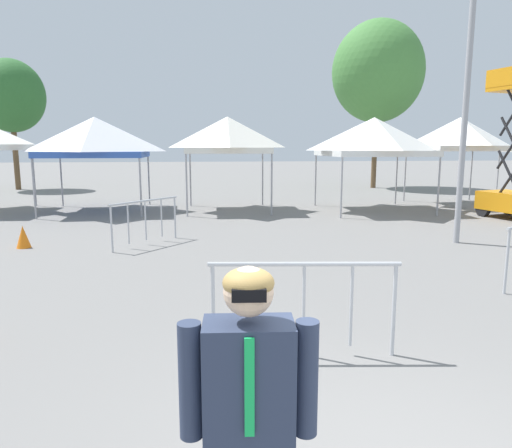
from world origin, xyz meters
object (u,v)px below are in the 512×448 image
object	(u,v)px
tree_behind_tents_center	(378,72)
canopy_tent_far_left	(95,137)
traffic_cone_near_barrier	(23,237)
crowd_barrier_near_person	(145,213)
person_foreground	(249,420)
tree_behind_tents_left	(11,96)
crowd_barrier_mid_lot	(304,290)
canopy_tent_behind_right	(228,135)
canopy_tent_left_of_center	(459,134)
light_pole_near_lift	(470,48)
canopy_tent_center	(374,137)

from	to	relation	value
tree_behind_tents_center	canopy_tent_far_left	bearing A→B (deg)	-149.23
traffic_cone_near_barrier	crowd_barrier_near_person	bearing A→B (deg)	-0.50
person_foreground	tree_behind_tents_center	bearing A→B (deg)	67.31
tree_behind_tents_left	tree_behind_tents_center	size ratio (longest dim) A/B	0.76
tree_behind_tents_center	crowd_barrier_mid_lot	world-z (taller)	tree_behind_tents_center
canopy_tent_behind_right	canopy_tent_left_of_center	bearing A→B (deg)	2.65
traffic_cone_near_barrier	light_pole_near_lift	bearing A→B (deg)	-4.10
person_foreground	tree_behind_tents_center	world-z (taller)	tree_behind_tents_center
crowd_barrier_mid_lot	traffic_cone_near_barrier	bearing A→B (deg)	128.97
canopy_tent_behind_right	canopy_tent_left_of_center	xyz separation A→B (m)	(9.10, 0.42, 0.07)
canopy_tent_far_left	person_foreground	world-z (taller)	canopy_tent_far_left
tree_behind_tents_left	canopy_tent_behind_right	bearing A→B (deg)	-42.44
person_foreground	tree_behind_tents_center	size ratio (longest dim) A/B	0.20
canopy_tent_far_left	person_foreground	bearing A→B (deg)	-76.37
tree_behind_tents_center	canopy_tent_behind_right	bearing A→B (deg)	-136.39
crowd_barrier_mid_lot	tree_behind_tents_center	bearing A→B (deg)	66.73
canopy_tent_left_of_center	light_pole_near_lift	world-z (taller)	light_pole_near_lift
canopy_tent_far_left	tree_behind_tents_left	world-z (taller)	tree_behind_tents_left
canopy_tent_behind_right	tree_behind_tents_center	xyz separation A→B (m)	(8.81, 8.39, 3.61)
crowd_barrier_near_person	crowd_barrier_mid_lot	bearing A→B (deg)	-69.60
canopy_tent_far_left	crowd_barrier_mid_lot	world-z (taller)	canopy_tent_far_left
canopy_tent_behind_right	person_foreground	distance (m)	15.05
canopy_tent_behind_right	traffic_cone_near_barrier	xyz separation A→B (m)	(-5.13, -5.80, -2.46)
crowd_barrier_near_person	person_foreground	bearing A→B (deg)	-81.15
crowd_barrier_mid_lot	canopy_tent_far_left	bearing A→B (deg)	110.34
crowd_barrier_near_person	crowd_barrier_mid_lot	xyz separation A→B (m)	(2.34, -6.30, 0.00)
canopy_tent_far_left	tree_behind_tents_left	bearing A→B (deg)	122.79
tree_behind_tents_center	tree_behind_tents_left	bearing A→B (deg)	175.84
light_pole_near_lift	crowd_barrier_near_person	bearing A→B (deg)	174.57
canopy_tent_behind_right	canopy_tent_center	bearing A→B (deg)	-7.92
canopy_tent_far_left	crowd_barrier_near_person	xyz separation A→B (m)	(2.29, -6.21, -1.88)
crowd_barrier_mid_lot	crowd_barrier_near_person	bearing A→B (deg)	110.40
canopy_tent_left_of_center	light_pole_near_lift	xyz separation A→B (m)	(-4.01, -6.96, 1.73)
tree_behind_tents_left	crowd_barrier_mid_lot	distance (m)	24.77
canopy_tent_far_left	light_pole_near_lift	bearing A→B (deg)	-35.37
canopy_tent_left_of_center	traffic_cone_near_barrier	distance (m)	15.74
person_foreground	light_pole_near_lift	xyz separation A→B (m)	(6.03, 8.39, 3.48)
person_foreground	crowd_barrier_near_person	xyz separation A→B (m)	(-1.42, 9.10, -0.28)
light_pole_near_lift	crowd_barrier_mid_lot	world-z (taller)	light_pole_near_lift
canopy_tent_center	crowd_barrier_mid_lot	bearing A→B (deg)	-114.45
canopy_tent_behind_right	tree_behind_tents_left	distance (m)	14.70
tree_behind_tents_left	tree_behind_tents_center	xyz separation A→B (m)	(19.53, -1.42, 1.40)
canopy_tent_behind_right	tree_behind_tents_left	world-z (taller)	tree_behind_tents_left
canopy_tent_far_left	canopy_tent_left_of_center	bearing A→B (deg)	0.18
canopy_tent_far_left	traffic_cone_near_barrier	world-z (taller)	canopy_tent_far_left
canopy_tent_far_left	crowd_barrier_near_person	size ratio (longest dim) A/B	2.18
canopy_tent_far_left	crowd_barrier_mid_lot	size ratio (longest dim) A/B	1.69
person_foreground	light_pole_near_lift	world-z (taller)	light_pole_near_lift
canopy_tent_far_left	canopy_tent_behind_right	distance (m)	4.67
canopy_tent_left_of_center	canopy_tent_center	bearing A→B (deg)	-163.82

